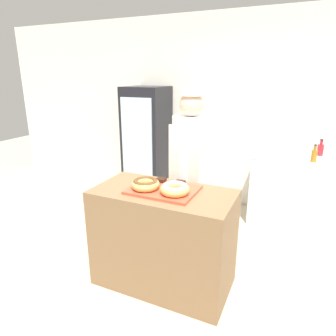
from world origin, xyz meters
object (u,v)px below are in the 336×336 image
(brownie_back_left, at_px, (161,180))
(chest_freezer, at_px, (285,189))
(baker_person, at_px, (190,171))
(bottle_amber, at_px, (314,155))
(bottle_red, at_px, (320,149))
(beverage_fridge, at_px, (147,144))
(brownie_back_right, at_px, (180,183))
(donut_chocolate_glaze, at_px, (145,184))
(serving_tray, at_px, (163,190))
(donut_light_glaze, at_px, (175,189))

(brownie_back_left, bearing_deg, chest_freezer, 58.14)
(baker_person, relative_size, chest_freezer, 1.95)
(bottle_amber, height_order, bottle_red, same)
(brownie_back_left, relative_size, beverage_fridge, 0.05)
(bottle_amber, bearing_deg, brownie_back_left, -131.45)
(beverage_fridge, bearing_deg, baker_person, -46.28)
(brownie_back_right, bearing_deg, bottle_red, 57.04)
(donut_chocolate_glaze, distance_m, beverage_fridge, 2.09)
(serving_tray, relative_size, bottle_amber, 2.77)
(donut_chocolate_glaze, xyz_separation_m, bottle_red, (1.40, 2.01, -0.01))
(donut_chocolate_glaze, relative_size, donut_light_glaze, 1.00)
(beverage_fridge, bearing_deg, bottle_red, 4.29)
(donut_chocolate_glaze, bearing_deg, brownie_back_left, 78.25)
(serving_tray, bearing_deg, donut_light_glaze, -25.58)
(serving_tray, distance_m, baker_person, 0.57)
(brownie_back_left, xyz_separation_m, chest_freezer, (1.01, 1.63, -0.51))
(brownie_back_right, bearing_deg, baker_person, 98.75)
(brownie_back_right, height_order, chest_freezer, brownie_back_right)
(serving_tray, relative_size, donut_light_glaze, 2.33)
(donut_light_glaze, height_order, bottle_amber, bottle_amber)
(bottle_red, bearing_deg, brownie_back_right, -122.96)
(chest_freezer, bearing_deg, donut_chocolate_glaze, -119.84)
(donut_chocolate_glaze, height_order, bottle_amber, bottle_amber)
(beverage_fridge, height_order, bottle_amber, beverage_fridge)
(brownie_back_right, relative_size, bottle_amber, 0.39)
(brownie_back_right, distance_m, bottle_red, 2.15)
(donut_light_glaze, distance_m, brownie_back_right, 0.22)
(donut_chocolate_glaze, distance_m, donut_light_glaze, 0.27)
(donut_chocolate_glaze, bearing_deg, chest_freezer, 60.16)
(chest_freezer, distance_m, bottle_red, 0.65)
(serving_tray, distance_m, bottle_amber, 1.99)
(donut_light_glaze, xyz_separation_m, brownie_back_right, (-0.04, 0.21, -0.03))
(serving_tray, xyz_separation_m, donut_chocolate_glaze, (-0.14, -0.07, 0.06))
(bottle_red, bearing_deg, donut_light_glaze, -119.16)
(serving_tray, xyz_separation_m, bottle_red, (1.26, 1.95, 0.05))
(serving_tray, bearing_deg, bottle_amber, 53.37)
(serving_tray, distance_m, donut_light_glaze, 0.16)
(serving_tray, height_order, bottle_amber, bottle_amber)
(donut_chocolate_glaze, relative_size, brownie_back_left, 3.04)
(donut_chocolate_glaze, bearing_deg, serving_tray, 25.58)
(baker_person, relative_size, bottle_red, 8.53)
(brownie_back_right, xyz_separation_m, bottle_red, (1.17, 1.80, 0.02))
(brownie_back_right, height_order, bottle_red, bottle_red)
(brownie_back_left, relative_size, bottle_red, 0.39)
(serving_tray, height_order, donut_light_glaze, donut_light_glaze)
(brownie_back_left, bearing_deg, bottle_red, 53.07)
(brownie_back_left, xyz_separation_m, brownie_back_right, (0.19, 0.00, 0.00))
(brownie_back_left, bearing_deg, donut_chocolate_glaze, -101.75)
(serving_tray, relative_size, donut_chocolate_glaze, 2.33)
(brownie_back_right, bearing_deg, serving_tray, -122.25)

